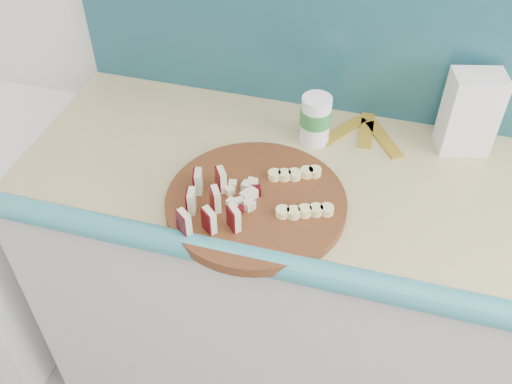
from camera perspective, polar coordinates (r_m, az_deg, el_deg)
The scene contains 9 objects.
kitchen_counter at distance 1.72m, azimuth 17.53°, elevation -11.93°, with size 2.20×0.63×0.91m.
backsplash at distance 1.49m, azimuth 23.81°, elevation 13.40°, with size 2.20×0.02×0.50m, color teal.
cutting_board at distance 1.28m, azimuth -0.00°, elevation -1.06°, with size 0.41×0.41×0.03m, color #4A2510.
apple_wedges at distance 1.23m, azimuth -4.89°, elevation -1.07°, with size 0.14×0.19×0.06m.
apple_chunks at distance 1.27m, azimuth -1.16°, elevation -0.40°, with size 0.07×0.06×0.02m.
banana_slices at distance 1.28m, azimuth 4.44°, elevation 0.02°, with size 0.17×0.18×0.02m.
flour_bag at distance 1.48m, azimuth 20.61°, elevation 7.44°, with size 0.12×0.09×0.21m, color white.
canister at distance 1.44m, azimuth 5.98°, elevation 7.31°, with size 0.08×0.08×0.13m.
banana_peel at distance 1.52m, azimuth 10.79°, elevation 5.81°, with size 0.22×0.18×0.01m.
Camera 1 is at (-0.14, 0.47, 1.82)m, focal length 40.00 mm.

